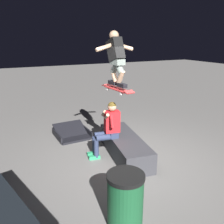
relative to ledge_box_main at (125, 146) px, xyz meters
The scene contains 7 objects.
ground_plane 0.34m from the ledge_box_main, behind, with size 40.00×40.00×0.00m, color slate.
ledge_box_main is the anchor object (origin of this frame).
person_sitting_on_ledge 0.63m from the ledge_box_main, 63.78° to the left, with size 0.60×0.78×1.30m.
skateboard 1.40m from the ledge_box_main, 92.11° to the left, with size 1.03×0.28×0.13m.
skater_airborne 2.09m from the ledge_box_main, 77.43° to the left, with size 0.63×0.89×1.12m.
kicker_ramp 1.84m from the ledge_box_main, 24.98° to the left, with size 1.01×0.93×0.38m.
trash_bin 2.21m from the ledge_box_main, 150.97° to the left, with size 0.55×0.55×0.84m.
Camera 1 is at (-4.21, 2.49, 2.66)m, focal length 38.24 mm.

